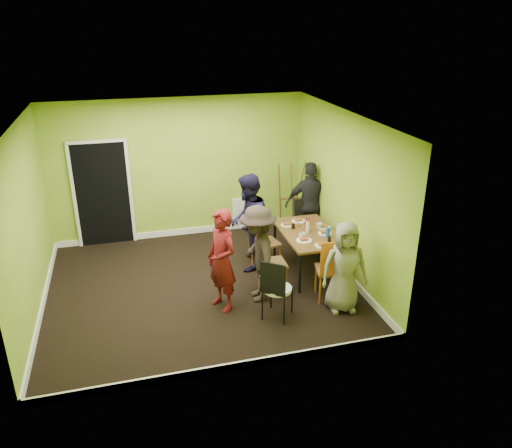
{
  "coord_description": "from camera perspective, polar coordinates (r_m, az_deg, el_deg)",
  "views": [
    {
      "loc": [
        -1.04,
        -7.3,
        4.22
      ],
      "look_at": [
        0.95,
        0.0,
        1.03
      ],
      "focal_mm": 35.0,
      "sensor_mm": 36.0,
      "label": 1
    }
  ],
  "objects": [
    {
      "name": "ground",
      "position": [
        8.49,
        -6.26,
        -7.09
      ],
      "size": [
        5.0,
        5.0,
        0.0
      ],
      "primitive_type": "plane",
      "color": "black",
      "rests_on": "ground"
    },
    {
      "name": "room_walls",
      "position": [
        8.08,
        -6.78,
        -0.88
      ],
      "size": [
        5.04,
        4.54,
        2.82
      ],
      "color": "olive",
      "rests_on": "ground"
    },
    {
      "name": "dining_table",
      "position": [
        8.68,
        6.0,
        -1.23
      ],
      "size": [
        0.9,
        1.5,
        0.75
      ],
      "color": "black",
      "rests_on": "ground"
    },
    {
      "name": "chair_left_far",
      "position": [
        8.76,
        0.68,
        -1.71
      ],
      "size": [
        0.51,
        0.5,
        1.03
      ],
      "rotation": [
        0.0,
        0.0,
        -1.37
      ],
      "color": "#C76712",
      "rests_on": "ground"
    },
    {
      "name": "chair_left_near",
      "position": [
        8.08,
        1.32,
        -3.96
      ],
      "size": [
        0.44,
        0.43,
        1.02
      ],
      "rotation": [
        0.0,
        0.0,
        -1.6
      ],
      "color": "#C76712",
      "rests_on": "ground"
    },
    {
      "name": "chair_back_end",
      "position": [
        9.62,
        5.53,
        1.18
      ],
      "size": [
        0.41,
        0.48,
        0.97
      ],
      "rotation": [
        0.0,
        0.0,
        3.1
      ],
      "color": "#C76712",
      "rests_on": "ground"
    },
    {
      "name": "chair_front_end",
      "position": [
        7.86,
        8.67,
        -4.84
      ],
      "size": [
        0.52,
        0.53,
        1.07
      ],
      "rotation": [
        0.0,
        0.0,
        -0.2
      ],
      "color": "#C76712",
      "rests_on": "ground"
    },
    {
      "name": "chair_bentwood",
      "position": [
        7.35,
        2.3,
        -7.16
      ],
      "size": [
        0.54,
        0.54,
        0.98
      ],
      "rotation": [
        0.0,
        0.0,
        -0.68
      ],
      "color": "black",
      "rests_on": "ground"
    },
    {
      "name": "easel",
      "position": [
        10.32,
        3.88,
        3.1
      ],
      "size": [
        0.6,
        0.56,
        1.5
      ],
      "color": "brown",
      "rests_on": "ground"
    },
    {
      "name": "plate_near_left",
      "position": [
        8.89,
        3.56,
        -0.11
      ],
      "size": [
        0.23,
        0.23,
        0.01
      ],
      "primitive_type": "cylinder",
      "color": "white",
      "rests_on": "dining_table"
    },
    {
      "name": "plate_near_right",
      "position": [
        8.31,
        5.5,
        -1.87
      ],
      "size": [
        0.27,
        0.27,
        0.01
      ],
      "primitive_type": "cylinder",
      "color": "white",
      "rests_on": "dining_table"
    },
    {
      "name": "plate_far_back",
      "position": [
        9.08,
        4.87,
        0.35
      ],
      "size": [
        0.25,
        0.25,
        0.01
      ],
      "primitive_type": "cylinder",
      "color": "white",
      "rests_on": "dining_table"
    },
    {
      "name": "plate_far_front",
      "position": [
        8.16,
        7.57,
        -2.46
      ],
      "size": [
        0.24,
        0.24,
        0.01
      ],
      "primitive_type": "cylinder",
      "color": "white",
      "rests_on": "dining_table"
    },
    {
      "name": "plate_wall_back",
      "position": [
        8.87,
        7.74,
        -0.35
      ],
      "size": [
        0.24,
        0.24,
        0.01
      ],
      "primitive_type": "cylinder",
      "color": "white",
      "rests_on": "dining_table"
    },
    {
      "name": "plate_wall_front",
      "position": [
        8.62,
        7.84,
        -1.06
      ],
      "size": [
        0.23,
        0.23,
        0.01
      ],
      "primitive_type": "cylinder",
      "color": "white",
      "rests_on": "dining_table"
    },
    {
      "name": "thermos",
      "position": [
        8.61,
        5.94,
        -0.27
      ],
      "size": [
        0.06,
        0.06,
        0.21
      ],
      "primitive_type": "cylinder",
      "color": "white",
      "rests_on": "dining_table"
    },
    {
      "name": "blue_bottle",
      "position": [
        8.45,
        8.2,
        -0.97
      ],
      "size": [
        0.08,
        0.08,
        0.18
      ],
      "primitive_type": "cylinder",
      "color": "blue",
      "rests_on": "dining_table"
    },
    {
      "name": "orange_bottle",
      "position": [
        8.83,
        4.86,
        -0.1
      ],
      "size": [
        0.04,
        0.04,
        0.07
      ],
      "primitive_type": "cylinder",
      "color": "#C76712",
      "rests_on": "dining_table"
    },
    {
      "name": "glass_mid",
      "position": [
        8.75,
        4.27,
        -0.24
      ],
      "size": [
        0.06,
        0.06,
        0.09
      ],
      "primitive_type": "cylinder",
      "color": "black",
      "rests_on": "dining_table"
    },
    {
      "name": "glass_back",
      "position": [
        8.99,
        5.95,
        0.35
      ],
      "size": [
        0.06,
        0.06,
        0.09
      ],
      "primitive_type": "cylinder",
      "color": "black",
      "rests_on": "dining_table"
    },
    {
      "name": "glass_front",
      "position": [
        8.31,
        8.38,
        -1.75
      ],
      "size": [
        0.06,
        0.06,
        0.09
      ],
      "primitive_type": "cylinder",
      "color": "black",
      "rests_on": "dining_table"
    },
    {
      "name": "cup_a",
      "position": [
        8.41,
        5.33,
        -1.3
      ],
      "size": [
        0.11,
        0.11,
        0.09
      ],
      "primitive_type": "imported",
      "color": "white",
      "rests_on": "dining_table"
    },
    {
      "name": "cup_b",
      "position": [
        8.8,
        7.23,
        -0.21
      ],
      "size": [
        0.1,
        0.1,
        0.1
      ],
      "primitive_type": "imported",
      "color": "white",
      "rests_on": "dining_table"
    },
    {
      "name": "person_standing",
      "position": [
        7.52,
        -3.91,
        -4.18
      ],
      "size": [
        0.6,
        0.7,
        1.61
      ],
      "primitive_type": "imported",
      "rotation": [
        0.0,
        0.0,
        -1.14
      ],
      "color": "maroon",
      "rests_on": "ground"
    },
    {
      "name": "person_left_far",
      "position": [
        8.7,
        -0.89,
        0.16
      ],
      "size": [
        0.91,
        1.02,
        1.73
      ],
      "primitive_type": "imported",
      "rotation": [
        0.0,
        0.0,
        -1.94
      ],
      "color": "black",
      "rests_on": "ground"
    },
    {
      "name": "person_left_near",
      "position": [
        7.75,
        0.2,
        -3.43
      ],
      "size": [
        0.65,
        1.05,
        1.57
      ],
      "primitive_type": "imported",
      "rotation": [
        0.0,
        0.0,
        -1.63
      ],
      "color": "black",
      "rests_on": "ground"
    },
    {
      "name": "person_back_end",
      "position": [
        9.68,
        6.24,
        2.25
      ],
      "size": [
        1.05,
        0.64,
        1.67
      ],
      "primitive_type": "imported",
      "rotation": [
        0.0,
        0.0,
        2.88
      ],
      "color": "black",
      "rests_on": "ground"
    },
    {
      "name": "person_front_end",
      "position": [
        7.62,
        10.07,
        -4.89
      ],
      "size": [
        0.76,
        0.55,
        1.44
      ],
      "primitive_type": "imported",
      "rotation": [
        0.0,
        0.0,
        -0.13
      ],
      "color": "gray",
      "rests_on": "ground"
    }
  ]
}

